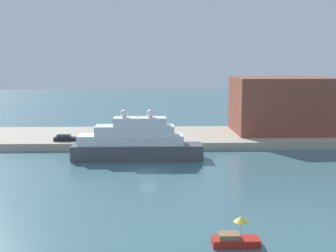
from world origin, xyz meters
The scene contains 8 objects.
ground centered at (0.00, 0.00, 0.00)m, with size 400.00×400.00×0.00m, color #3D6670.
quay_dock centered at (0.00, 26.71, 0.73)m, with size 110.00×21.41×1.47m, color #ADA38E.
large_yacht centered at (-2.36, 8.94, 2.96)m, with size 22.65×4.67×10.14m.
small_motorboat centered at (8.42, -27.03, 0.75)m, with size 4.40×1.70×2.82m.
harbor_building centered at (28.81, 28.96, 7.48)m, with size 20.55×15.78×12.02m, color brown.
parked_car centered at (-16.77, 19.07, 2.01)m, with size 4.32×1.61×1.25m.
person_figure centered at (-10.71, 24.35, 2.24)m, with size 0.36×0.36×1.68m.
mooring_bollard centered at (2.26, 17.29, 1.85)m, with size 0.39×0.39×0.77m, color black.
Camera 1 is at (1.03, -64.55, 16.95)m, focal length 45.84 mm.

